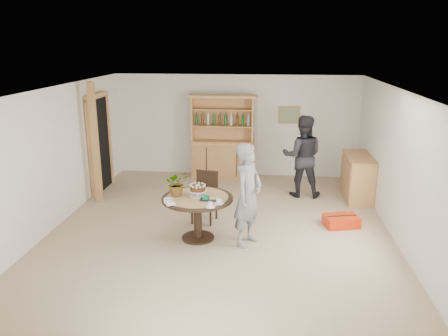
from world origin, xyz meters
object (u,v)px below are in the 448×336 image
teen_boy (248,195)px  adult_person (302,156)px  dining_table (198,205)px  red_suitcase (341,221)px  hutch (223,150)px  sideboard (358,177)px  dining_chair (206,193)px

teen_boy → adult_person: adult_person is taller
dining_table → red_suitcase: size_ratio=1.76×
red_suitcase → hutch: bearing=116.9°
teen_boy → adult_person: 2.72m
sideboard → teen_boy: 3.35m
sideboard → dining_chair: dining_chair is taller
hutch → red_suitcase: hutch is taller
adult_person → hutch: bearing=-31.2°
dining_table → red_suitcase: (2.53, 0.78, -0.50)m
dining_table → dining_chair: bearing=89.0°
dining_chair → adult_person: adult_person is taller
dining_table → sideboard: bearing=37.5°
adult_person → red_suitcase: adult_person is taller
dining_chair → red_suitcase: 2.55m
hutch → dining_table: (-0.04, -3.60, -0.08)m
adult_person → dining_chair: bearing=41.7°
sideboard → dining_table: size_ratio=1.05×
sideboard → dining_chair: (-3.07, -1.53, 0.06)m
sideboard → adult_person: (-1.19, 0.05, 0.41)m
sideboard → red_suitcase: bearing=-109.3°
dining_chair → dining_table: bearing=-80.7°
hutch → dining_table: 3.60m
hutch → dining_chair: hutch is taller
hutch → adult_person: size_ratio=1.15×
hutch → dining_table: bearing=-90.7°
sideboard → adult_person: adult_person is taller
hutch → sideboard: hutch is taller
teen_boy → adult_person: (1.04, 2.51, 0.03)m
hutch → dining_table: size_ratio=1.70×
dining_table → teen_boy: 0.89m
dining_table → red_suitcase: bearing=17.2°
adult_person → dining_table: bearing=53.5°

